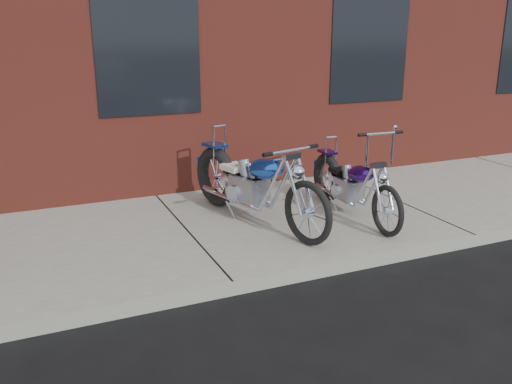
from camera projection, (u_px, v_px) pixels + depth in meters
name	position (u px, v px, depth m)	size (l,w,h in m)	color
ground	(233.00, 296.00, 5.12)	(120.00, 120.00, 0.00)	black
sidewalk	(187.00, 236.00, 6.41)	(22.00, 3.00, 0.15)	gray
chopper_purple	(352.00, 187.00, 6.80)	(0.51, 2.07, 1.16)	black
chopper_blue	(254.00, 186.00, 6.54)	(0.85, 2.46, 1.09)	black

